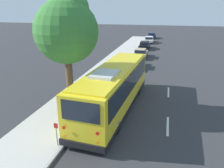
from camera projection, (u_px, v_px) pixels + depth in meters
ground_plane at (117, 101)px, 17.39m from camera, size 160.00×160.00×0.00m
sidewalk_slab at (78, 96)px, 18.12m from camera, size 80.00×3.57×0.15m
curb_strip at (100, 99)px, 17.70m from camera, size 80.00×0.14×0.15m
shuttle_bus at (114, 86)px, 15.53m from camera, size 11.36×3.27×3.32m
parked_sedan_gray at (133, 63)px, 26.96m from camera, size 4.43×1.94×1.33m
parked_sedan_tan at (141, 54)px, 32.34m from camera, size 4.42×1.85×1.28m
parked_sedan_black at (145, 45)px, 39.13m from camera, size 4.57×1.77×1.32m
parked_sedan_white at (149, 40)px, 45.83m from camera, size 4.76×2.01×1.30m
parked_sedan_navy at (152, 36)px, 52.47m from camera, size 4.23×1.81×1.30m
street_tree at (67, 27)px, 14.12m from camera, size 4.18×4.18×8.15m
sign_post_near at (57, 134)px, 11.39m from camera, size 0.06×0.22×1.30m
sign_post_far at (68, 122)px, 12.62m from camera, size 0.06×0.06×1.34m
fire_hydrant at (113, 70)px, 24.00m from camera, size 0.22×0.22×0.81m
lane_stripe_mid at (168, 126)px, 13.76m from camera, size 2.40×0.14×0.01m
lane_stripe_ahead at (168, 92)px, 19.25m from camera, size 2.40×0.14×0.01m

